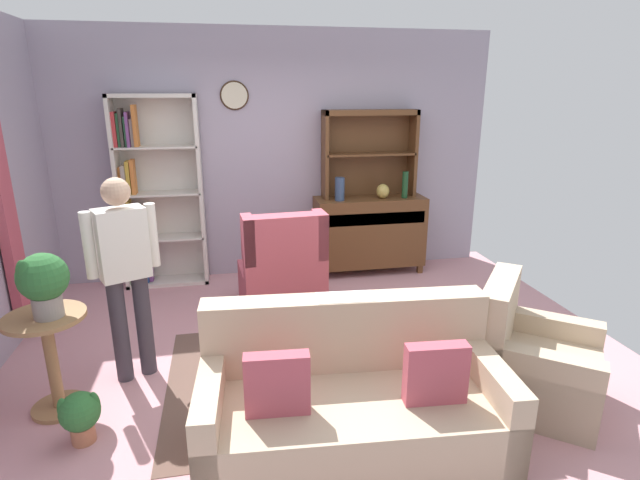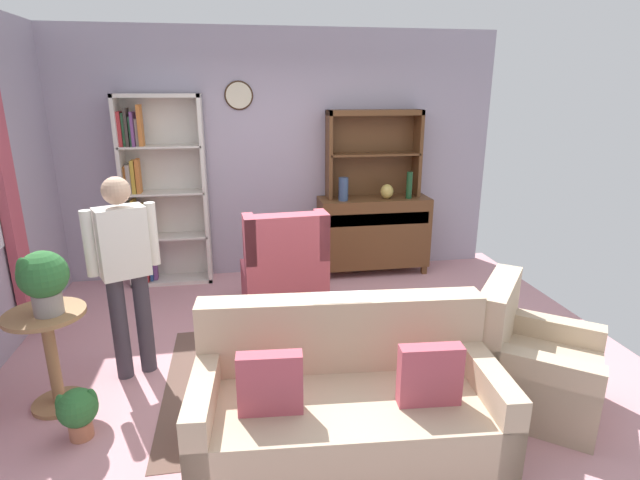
% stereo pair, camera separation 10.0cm
% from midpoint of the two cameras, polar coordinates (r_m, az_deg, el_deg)
% --- Properties ---
extents(ground_plane, '(5.40, 4.60, 0.02)m').
position_cam_midpoint_polar(ground_plane, '(4.29, -1.51, -13.23)').
color(ground_plane, '#C68C93').
extents(wall_back, '(5.00, 0.09, 2.80)m').
position_cam_midpoint_polar(wall_back, '(5.86, -5.14, 9.66)').
color(wall_back, '#A399AD').
rests_on(wall_back, ground_plane).
extents(area_rug, '(2.72, 1.78, 0.01)m').
position_cam_midpoint_polar(area_rug, '(4.06, 2.10, -14.88)').
color(area_rug, brown).
rests_on(area_rug, ground_plane).
extents(bookshelf, '(0.90, 0.30, 2.10)m').
position_cam_midpoint_polar(bookshelf, '(5.77, -19.09, 4.90)').
color(bookshelf, silver).
rests_on(bookshelf, ground_plane).
extents(sideboard, '(1.30, 0.45, 0.92)m').
position_cam_midpoint_polar(sideboard, '(5.98, 5.21, 1.03)').
color(sideboard, brown).
rests_on(sideboard, ground_plane).
extents(sideboard_hutch, '(1.10, 0.26, 1.00)m').
position_cam_midpoint_polar(sideboard_hutch, '(5.88, 5.18, 11.20)').
color(sideboard_hutch, brown).
rests_on(sideboard_hutch, sideboard).
extents(vase_tall, '(0.11, 0.11, 0.27)m').
position_cam_midpoint_polar(vase_tall, '(5.68, 1.77, 5.88)').
color(vase_tall, '#33476B').
rests_on(vase_tall, sideboard).
extents(vase_round, '(0.15, 0.15, 0.17)m').
position_cam_midpoint_polar(vase_round, '(5.84, 6.75, 5.60)').
color(vase_round, tan).
rests_on(vase_round, sideboard).
extents(bottle_wine, '(0.07, 0.07, 0.31)m').
position_cam_midpoint_polar(bottle_wine, '(5.89, 9.27, 6.29)').
color(bottle_wine, '#194223').
rests_on(bottle_wine, sideboard).
extents(couch_floral, '(1.86, 0.98, 0.90)m').
position_cam_midpoint_polar(couch_floral, '(3.18, 2.69, -18.33)').
color(couch_floral, '#C6AD8E').
rests_on(couch_floral, ground_plane).
extents(armchair_floral, '(1.08, 1.07, 0.88)m').
position_cam_midpoint_polar(armchair_floral, '(3.88, 22.44, -13.04)').
color(armchair_floral, '#C6AD8E').
rests_on(armchair_floral, ground_plane).
extents(wingback_chair, '(0.83, 0.85, 1.05)m').
position_cam_midpoint_polar(wingback_chair, '(4.91, -4.94, -4.12)').
color(wingback_chair, '#B74C5B').
rests_on(wingback_chair, ground_plane).
extents(plant_stand, '(0.52, 0.52, 0.72)m').
position_cam_midpoint_polar(plant_stand, '(3.91, -29.24, -11.22)').
color(plant_stand, '#997047').
rests_on(plant_stand, ground_plane).
extents(potted_plant_large, '(0.31, 0.31, 0.43)m').
position_cam_midpoint_polar(potted_plant_large, '(3.67, -29.98, -4.11)').
color(potted_plant_large, gray).
rests_on(potted_plant_large, plant_stand).
extents(potted_plant_small, '(0.25, 0.25, 0.34)m').
position_cam_midpoint_polar(potted_plant_small, '(3.63, -26.61, -17.48)').
color(potted_plant_small, '#AD6B4C').
rests_on(potted_plant_small, ground_plane).
extents(person_reading, '(0.51, 0.32, 1.56)m').
position_cam_midpoint_polar(person_reading, '(3.92, -22.22, -2.79)').
color(person_reading, '#38333D').
rests_on(person_reading, ground_plane).
extents(coffee_table, '(0.80, 0.50, 0.42)m').
position_cam_midpoint_polar(coffee_table, '(3.92, 0.85, -10.26)').
color(coffee_table, brown).
rests_on(coffee_table, ground_plane).
extents(book_stack, '(0.21, 0.17, 0.09)m').
position_cam_midpoint_polar(book_stack, '(3.96, 2.36, -8.07)').
color(book_stack, '#284C8C').
rests_on(book_stack, coffee_table).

